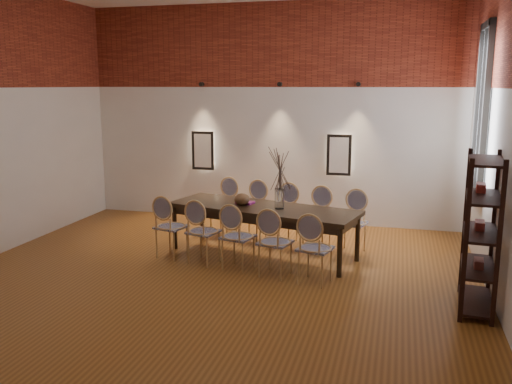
% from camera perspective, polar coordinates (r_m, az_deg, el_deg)
% --- Properties ---
extents(floor, '(7.00, 7.00, 0.02)m').
position_cam_1_polar(floor, '(7.19, -5.21, -9.60)').
color(floor, brown).
rests_on(floor, ground).
extents(wall_back, '(7.00, 0.10, 4.00)m').
position_cam_1_polar(wall_back, '(10.14, 1.53, 8.16)').
color(wall_back, silver).
rests_on(wall_back, ground).
extents(wall_front, '(7.00, 0.10, 4.00)m').
position_cam_1_polar(wall_front, '(3.66, -25.22, 1.63)').
color(wall_front, silver).
rests_on(wall_front, ground).
extents(brick_band_back, '(7.00, 0.02, 1.50)m').
position_cam_1_polar(brick_band_back, '(10.08, 1.48, 15.25)').
color(brick_band_back, maroon).
rests_on(brick_band_back, ground).
extents(niche_left, '(0.36, 0.06, 0.66)m').
position_cam_1_polar(niche_left, '(10.49, -5.56, 4.37)').
color(niche_left, '#FFEAC6').
rests_on(niche_left, wall_back).
extents(niche_right, '(0.36, 0.06, 0.66)m').
position_cam_1_polar(niche_right, '(9.89, 8.74, 3.88)').
color(niche_right, '#FFEAC6').
rests_on(niche_right, wall_back).
extents(spot_fixture_left, '(0.08, 0.10, 0.08)m').
position_cam_1_polar(spot_fixture_left, '(10.38, -5.75, 11.22)').
color(spot_fixture_left, black).
rests_on(spot_fixture_left, wall_back).
extents(spot_fixture_mid, '(0.08, 0.10, 0.08)m').
position_cam_1_polar(spot_fixture_mid, '(9.96, 2.52, 11.26)').
color(spot_fixture_mid, black).
rests_on(spot_fixture_mid, wall_back).
extents(spot_fixture_right, '(0.08, 0.10, 0.08)m').
position_cam_1_polar(spot_fixture_right, '(9.75, 10.73, 11.08)').
color(spot_fixture_right, black).
rests_on(spot_fixture_right, wall_back).
extents(window_glass, '(0.02, 0.78, 2.38)m').
position_cam_1_polar(window_glass, '(8.39, 22.75, 7.69)').
color(window_glass, silver).
rests_on(window_glass, wall_right).
extents(window_frame, '(0.08, 0.90, 2.50)m').
position_cam_1_polar(window_frame, '(8.38, 22.61, 7.70)').
color(window_frame, black).
rests_on(window_frame, wall_right).
extents(window_mullion, '(0.06, 0.06, 2.40)m').
position_cam_1_polar(window_mullion, '(8.38, 22.61, 7.70)').
color(window_mullion, black).
rests_on(window_mullion, wall_right).
extents(dining_table, '(3.01, 1.56, 0.75)m').
position_cam_1_polar(dining_table, '(8.20, 0.72, -4.11)').
color(dining_table, black).
rests_on(dining_table, floor).
extents(chair_near_a, '(0.53, 0.53, 0.94)m').
position_cam_1_polar(chair_near_a, '(8.16, -8.91, -3.62)').
color(chair_near_a, tan).
rests_on(chair_near_a, floor).
extents(chair_near_b, '(0.53, 0.53, 0.94)m').
position_cam_1_polar(chair_near_b, '(7.84, -5.54, -4.16)').
color(chair_near_b, tan).
rests_on(chair_near_b, floor).
extents(chair_near_c, '(0.53, 0.53, 0.94)m').
position_cam_1_polar(chair_near_c, '(7.54, -1.89, -4.72)').
color(chair_near_c, tan).
rests_on(chair_near_c, floor).
extents(chair_near_d, '(0.53, 0.53, 0.94)m').
position_cam_1_polar(chair_near_d, '(7.28, 2.04, -5.31)').
color(chair_near_d, tan).
rests_on(chair_near_d, floor).
extents(chair_near_e, '(0.53, 0.53, 0.94)m').
position_cam_1_polar(chair_near_e, '(7.06, 6.26, -5.91)').
color(chair_near_e, tan).
rests_on(chair_near_e, floor).
extents(chair_far_a, '(0.53, 0.53, 0.94)m').
position_cam_1_polar(chair_far_a, '(9.35, -3.43, -1.60)').
color(chair_far_a, tan).
rests_on(chair_far_a, floor).
extents(chair_far_b, '(0.53, 0.53, 0.94)m').
position_cam_1_polar(chair_far_b, '(9.07, -0.33, -1.98)').
color(chair_far_b, tan).
rests_on(chair_far_b, floor).
extents(chair_far_c, '(0.53, 0.53, 0.94)m').
position_cam_1_polar(chair_far_c, '(8.82, 2.95, -2.38)').
color(chair_far_c, tan).
rests_on(chair_far_c, floor).
extents(chair_far_d, '(0.53, 0.53, 0.94)m').
position_cam_1_polar(chair_far_d, '(8.59, 6.42, -2.80)').
color(chair_far_d, tan).
rests_on(chair_far_d, floor).
extents(chair_far_e, '(0.53, 0.53, 0.94)m').
position_cam_1_polar(chair_far_e, '(8.41, 10.07, -3.22)').
color(chair_far_e, tan).
rests_on(chair_far_e, floor).
extents(vase, '(0.14, 0.14, 0.30)m').
position_cam_1_polar(vase, '(7.95, 2.48, -0.70)').
color(vase, silver).
rests_on(vase, dining_table).
extents(dried_branches, '(0.50, 0.50, 0.70)m').
position_cam_1_polar(dried_branches, '(7.87, 2.51, 2.51)').
color(dried_branches, '#44352C').
rests_on(dried_branches, vase).
extents(bowl, '(0.24, 0.24, 0.18)m').
position_cam_1_polar(bowl, '(8.20, -1.48, -0.76)').
color(bowl, brown).
rests_on(bowl, dining_table).
extents(book, '(0.29, 0.24, 0.03)m').
position_cam_1_polar(book, '(8.32, -1.16, -1.11)').
color(book, '#8D226E').
rests_on(book, dining_table).
extents(shelving_rack, '(0.47, 1.03, 1.80)m').
position_cam_1_polar(shelving_rack, '(6.64, 22.56, -3.97)').
color(shelving_rack, black).
rests_on(shelving_rack, floor).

